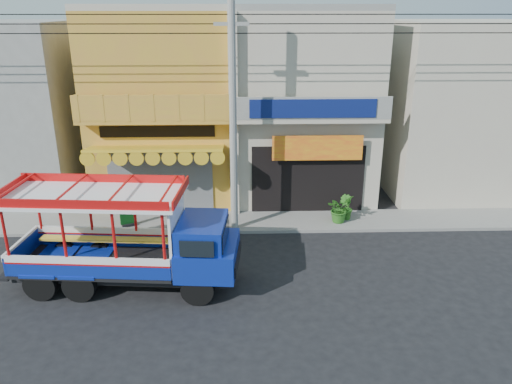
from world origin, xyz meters
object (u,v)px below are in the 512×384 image
at_px(green_sign, 128,216).
at_px(potted_plant_a, 339,209).
at_px(potted_plant_b, 346,207).
at_px(songthaew_truck, 140,240).
at_px(utility_pole, 237,101).

bearing_deg(green_sign, potted_plant_a, 1.06).
xyz_separation_m(potted_plant_a, potted_plant_b, (0.33, 0.27, -0.05)).
bearing_deg(songthaew_truck, utility_pole, 53.56).
bearing_deg(songthaew_truck, green_sign, 107.31).
bearing_deg(potted_plant_b, songthaew_truck, 83.49).
height_order(utility_pole, potted_plant_a, utility_pole).
xyz_separation_m(songthaew_truck, potted_plant_b, (7.23, 4.75, -0.96)).
relative_size(utility_pole, potted_plant_a, 25.80).
distance_m(songthaew_truck, green_sign, 4.64).
relative_size(green_sign, potted_plant_b, 0.99).
xyz_separation_m(green_sign, potted_plant_b, (8.58, 0.43, 0.08)).
xyz_separation_m(songthaew_truck, potted_plant_a, (6.91, 4.47, -0.90)).
height_order(songthaew_truck, green_sign, songthaew_truck).
relative_size(songthaew_truck, potted_plant_b, 7.27).
xyz_separation_m(utility_pole, potted_plant_a, (3.97, 0.50, -4.37)).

